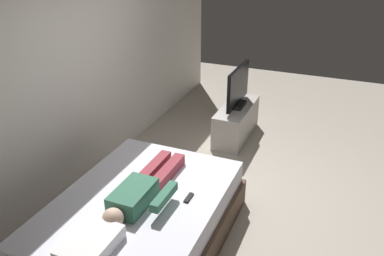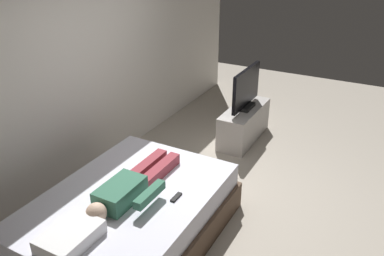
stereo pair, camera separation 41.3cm
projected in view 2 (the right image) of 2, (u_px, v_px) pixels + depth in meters
name	position (u px, v px, depth m)	size (l,w,h in m)	color
ground_plane	(226.00, 202.00, 4.48)	(10.00, 10.00, 0.00)	#ADA393
back_wall	(110.00, 53.00, 4.98)	(6.40, 0.10, 2.80)	silver
bed	(129.00, 218.00, 3.82)	(2.10, 1.51, 0.54)	brown
pillow	(70.00, 237.00, 3.09)	(0.48, 0.34, 0.12)	white
person	(130.00, 187.00, 3.67)	(1.26, 0.46, 0.18)	#387056
remote	(176.00, 197.00, 3.65)	(0.15, 0.04, 0.02)	black
tv_stand	(244.00, 124.00, 5.78)	(1.10, 0.40, 0.50)	#B7B2AD
tv	(246.00, 89.00, 5.55)	(0.88, 0.20, 0.59)	black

